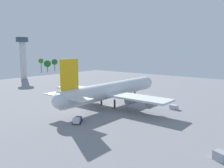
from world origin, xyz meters
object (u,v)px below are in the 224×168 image
at_px(cargo_airplane, 112,90).
at_px(baggage_tug, 64,100).
at_px(cargo_container_fore, 221,156).
at_px(cargo_container_aft, 174,107).
at_px(fuel_truck, 77,120).
at_px(pushback_tractor, 103,86).
at_px(control_tower, 23,54).
at_px(safety_cone_nose, 147,95).

distance_m(cargo_airplane, baggage_tug, 22.29).
height_order(cargo_container_fore, cargo_container_aft, cargo_container_fore).
relative_size(cargo_container_fore, cargo_container_aft, 1.03).
distance_m(cargo_airplane, fuel_truck, 26.12).
xyz_separation_m(fuel_truck, baggage_tug, (15.93, 26.02, 0.20)).
distance_m(pushback_tractor, control_tower, 79.65).
bearing_deg(pushback_tractor, cargo_airplane, -133.93).
bearing_deg(cargo_container_aft, control_tower, 83.70).
height_order(cargo_container_aft, safety_cone_nose, cargo_container_aft).
height_order(cargo_airplane, cargo_container_aft, cargo_airplane).
bearing_deg(control_tower, cargo_container_aft, -96.30).
height_order(pushback_tractor, safety_cone_nose, pushback_tractor).
bearing_deg(cargo_airplane, cargo_container_fore, -115.79).
height_order(safety_cone_nose, control_tower, control_tower).
bearing_deg(pushback_tractor, fuel_truck, -145.55).
distance_m(pushback_tractor, cargo_container_fore, 96.01).
xyz_separation_m(cargo_container_aft, control_tower, (14.53, 131.57, 18.52)).
bearing_deg(safety_cone_nose, control_tower, 90.88).
height_order(cargo_airplane, fuel_truck, cargo_airplane).
height_order(cargo_airplane, cargo_container_fore, cargo_airplane).
distance_m(fuel_truck, baggage_tug, 30.51).
relative_size(cargo_container_aft, control_tower, 0.10).
bearing_deg(fuel_truck, control_tower, 66.67).
xyz_separation_m(cargo_airplane, cargo_container_aft, (10.43, -22.41, -5.55)).
relative_size(baggage_tug, cargo_container_fore, 1.46).
bearing_deg(baggage_tug, fuel_truck, -121.47).
bearing_deg(baggage_tug, cargo_container_fore, -101.87).
height_order(cargo_container_aft, control_tower, control_tower).
height_order(cargo_airplane, baggage_tug, cargo_airplane).
distance_m(baggage_tug, safety_cone_nose, 41.24).
bearing_deg(control_tower, safety_cone_nose, -89.12).
xyz_separation_m(cargo_airplane, pushback_tractor, (30.67, 31.83, -5.28)).
bearing_deg(cargo_airplane, baggage_tug, 114.14).
xyz_separation_m(pushback_tractor, cargo_container_fore, (-53.73, -79.57, -0.10)).
bearing_deg(baggage_tug, control_tower, 69.26).
bearing_deg(safety_cone_nose, cargo_container_aft, -127.31).
height_order(cargo_container_fore, control_tower, control_tower).
bearing_deg(safety_cone_nose, pushback_tractor, 83.06).
xyz_separation_m(fuel_truck, pushback_tractor, (55.47, 38.05, 0.05)).
xyz_separation_m(fuel_truck, safety_cone_nose, (51.45, 5.10, -0.73)).
bearing_deg(cargo_container_fore, control_tower, 72.98).
bearing_deg(cargo_airplane, safety_cone_nose, -2.41).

